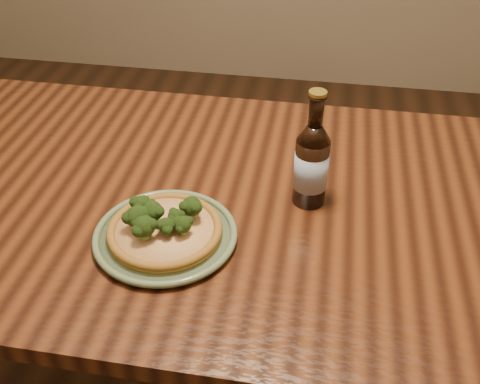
% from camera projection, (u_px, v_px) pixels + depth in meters
% --- Properties ---
extents(table, '(1.60, 0.90, 0.75)m').
position_uv_depth(table, '(153.00, 220.00, 1.30)').
color(table, '#4A2310').
rests_on(table, ground).
extents(plate, '(0.28, 0.28, 0.02)m').
position_uv_depth(plate, '(165.00, 235.00, 1.10)').
color(plate, '#5D6F4C').
rests_on(plate, table).
extents(pizza, '(0.23, 0.23, 0.07)m').
position_uv_depth(pizza, '(164.00, 228.00, 1.09)').
color(pizza, '#8B5E1F').
rests_on(pizza, plate).
extents(beer_bottle, '(0.07, 0.07, 0.26)m').
position_uv_depth(beer_bottle, '(311.00, 163.00, 1.15)').
color(beer_bottle, black).
rests_on(beer_bottle, table).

